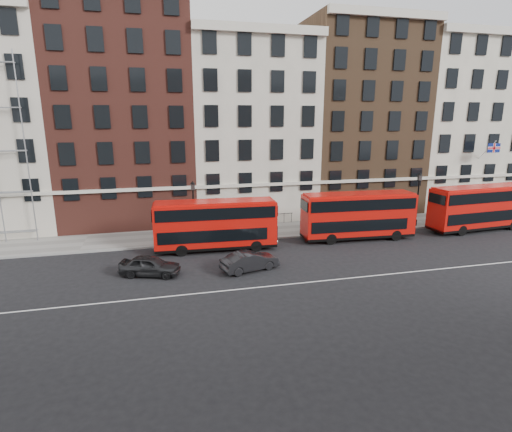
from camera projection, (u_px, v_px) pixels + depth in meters
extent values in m
plane|color=black|center=(306.00, 271.00, 28.64)|extent=(120.00, 120.00, 0.00)
cube|color=gray|center=(267.00, 231.00, 38.52)|extent=(80.00, 5.00, 0.15)
cube|color=gray|center=(274.00, 238.00, 36.17)|extent=(80.00, 0.30, 0.16)
cube|color=white|center=(316.00, 281.00, 26.75)|extent=(70.00, 0.12, 0.01)
cube|color=brown|center=(125.00, 114.00, 40.04)|extent=(12.80, 10.00, 22.00)
cube|color=#AEA999|center=(250.00, 129.00, 43.34)|extent=(12.80, 10.00, 19.00)
cube|color=beige|center=(262.00, 28.00, 36.21)|extent=(12.80, 0.50, 0.80)
cube|color=brown|center=(358.00, 119.00, 46.04)|extent=(12.80, 10.00, 21.00)
cube|color=beige|center=(390.00, 13.00, 38.67)|extent=(12.80, 0.50, 0.80)
cube|color=#B2AD9A|center=(452.00, 123.00, 49.10)|extent=(12.80, 10.00, 20.00)
cube|color=beige|center=(498.00, 30.00, 41.85)|extent=(12.80, 0.50, 0.80)
cube|color=red|center=(216.00, 225.00, 32.66)|extent=(9.95, 2.83, 3.71)
cube|color=black|center=(216.00, 245.00, 33.08)|extent=(9.95, 2.86, 0.23)
cube|color=black|center=(212.00, 232.00, 32.76)|extent=(8.83, 2.85, 0.98)
cube|color=black|center=(215.00, 211.00, 32.38)|extent=(9.58, 2.88, 0.94)
cube|color=red|center=(215.00, 202.00, 32.20)|extent=(9.66, 2.63, 0.17)
cube|color=black|center=(274.00, 230.00, 33.74)|extent=(0.18, 2.06, 1.22)
cube|color=black|center=(275.00, 218.00, 33.50)|extent=(0.16, 1.78, 0.39)
cylinder|color=black|center=(256.00, 246.00, 32.65)|extent=(0.95, 0.31, 0.94)
cylinder|color=black|center=(252.00, 239.00, 34.65)|extent=(0.95, 0.31, 0.94)
cylinder|color=black|center=(182.00, 251.00, 31.55)|extent=(0.95, 0.31, 0.94)
cylinder|color=black|center=(181.00, 243.00, 33.56)|extent=(0.95, 0.31, 0.94)
cube|color=red|center=(358.00, 215.00, 35.59)|extent=(10.12, 2.91, 3.77)
cube|color=black|center=(357.00, 234.00, 36.01)|extent=(10.12, 2.95, 0.23)
cube|color=black|center=(355.00, 222.00, 35.69)|extent=(8.98, 2.92, 1.00)
cube|color=black|center=(359.00, 203.00, 35.31)|extent=(9.74, 2.96, 0.95)
cube|color=red|center=(359.00, 194.00, 35.13)|extent=(9.82, 2.70, 0.17)
cube|color=black|center=(409.00, 221.00, 36.68)|extent=(0.19, 2.10, 1.24)
cube|color=black|center=(410.00, 210.00, 36.43)|extent=(0.17, 1.81, 0.40)
cylinder|color=black|center=(396.00, 235.00, 35.57)|extent=(0.97, 0.32, 0.95)
cylinder|color=black|center=(384.00, 229.00, 37.61)|extent=(0.97, 0.32, 0.95)
cylinder|color=black|center=(331.00, 239.00, 34.48)|extent=(0.97, 0.32, 0.95)
cylinder|color=black|center=(323.00, 232.00, 36.51)|extent=(0.97, 0.32, 0.95)
cube|color=red|center=(479.00, 207.00, 38.53)|extent=(10.44, 3.22, 3.87)
cube|color=black|center=(477.00, 225.00, 38.97)|extent=(10.44, 3.26, 0.24)
cube|color=black|center=(476.00, 214.00, 38.60)|extent=(9.27, 3.21, 1.03)
cube|color=black|center=(481.00, 195.00, 38.25)|extent=(10.06, 3.27, 0.98)
cube|color=red|center=(482.00, 187.00, 38.06)|extent=(10.13, 3.00, 0.18)
cylinder|color=black|center=(494.00, 220.00, 40.97)|extent=(1.00, 0.35, 0.98)
cylinder|color=black|center=(462.00, 231.00, 37.07)|extent=(1.00, 0.35, 0.98)
cylinder|color=black|center=(444.00, 225.00, 39.09)|extent=(1.00, 0.35, 0.98)
imported|color=#232426|center=(150.00, 266.00, 27.67)|extent=(4.48, 2.90, 1.42)
imported|color=black|center=(250.00, 261.00, 28.58)|extent=(4.46, 2.56, 1.39)
cylinder|color=black|center=(194.00, 216.00, 34.43)|extent=(0.14, 0.14, 4.60)
cylinder|color=black|center=(195.00, 238.00, 34.91)|extent=(0.32, 0.32, 0.60)
cube|color=#262626|center=(193.00, 187.00, 33.82)|extent=(0.32, 0.32, 0.55)
cone|color=black|center=(193.00, 183.00, 33.73)|extent=(0.44, 0.44, 0.25)
cylinder|color=black|center=(417.00, 203.00, 39.59)|extent=(0.14, 0.14, 4.60)
cylinder|color=black|center=(415.00, 222.00, 40.07)|extent=(0.32, 0.32, 0.60)
cube|color=#262626|center=(420.00, 178.00, 38.98)|extent=(0.32, 0.32, 0.55)
cone|color=black|center=(420.00, 174.00, 38.90)|extent=(0.44, 0.44, 0.25)
cylinder|color=black|center=(471.00, 210.00, 40.86)|extent=(0.12, 0.12, 2.60)
cube|color=black|center=(474.00, 195.00, 40.34)|extent=(0.25, 0.30, 0.75)
sphere|color=red|center=(476.00, 194.00, 40.12)|extent=(0.14, 0.14, 0.14)
sphere|color=#0C9919|center=(475.00, 198.00, 40.23)|extent=(0.14, 0.14, 0.14)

